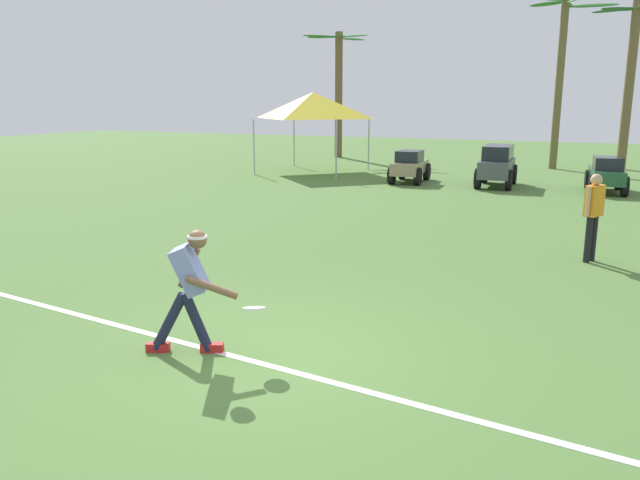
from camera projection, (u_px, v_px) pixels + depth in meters
name	position (u px, v px, depth m)	size (l,w,h in m)	color
ground_plane	(270.00, 356.00, 6.98)	(80.00, 80.00, 0.00)	#507637
field_line_paint	(261.00, 363.00, 6.78)	(18.91, 0.10, 0.01)	white
frisbee_thrower	(190.00, 285.00, 6.93)	(1.12, 0.51, 1.42)	#191E38
frisbee_in_flight	(254.00, 308.00, 6.77)	(0.35, 0.35, 0.08)	white
teammate_midfield	(594.00, 209.00, 10.87)	(0.33, 0.47, 1.56)	black
parked_car_slot_a	(410.00, 166.00, 21.63)	(1.21, 2.25, 1.10)	#998466
parked_car_slot_b	(497.00, 164.00, 20.59)	(1.24, 2.44, 1.34)	#474C51
parked_car_slot_c	(607.00, 174.00, 19.22)	(1.28, 2.28, 1.10)	#235133
palm_tree_far_left	(338.00, 85.00, 30.47)	(3.23, 3.05, 6.00)	brown
palm_tree_left_of_centre	(561.00, 67.00, 25.06)	(3.46, 3.36, 6.93)	brown
palm_tree_right_of_centre	(630.00, 76.00, 24.95)	(3.26, 3.01, 6.61)	brown
event_tent	(313.00, 105.00, 24.21)	(3.57, 3.57, 3.09)	#B2B5BA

